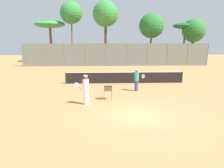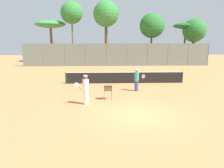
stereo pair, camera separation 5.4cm
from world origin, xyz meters
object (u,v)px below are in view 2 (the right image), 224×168
Objects in this scene: tennis_net at (125,77)px; player_red_cap at (137,80)px; player_white_outfit at (86,89)px; ball_cart at (108,90)px.

player_red_cap reaches higher than tennis_net.
ball_cart is at bearing -156.48° from player_white_outfit.
player_white_outfit reaches higher than ball_cart.
player_red_cap reaches higher than ball_cart.
player_white_outfit is at bearing -116.07° from tennis_net.
player_red_cap is (3.77, 3.38, -0.08)m from player_white_outfit.
player_white_outfit is at bearing -112.94° from player_red_cap.
player_white_outfit is 2.01× the size of ball_cart.
tennis_net reaches higher than ball_cart.
player_red_cap is 1.86× the size of ball_cart.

